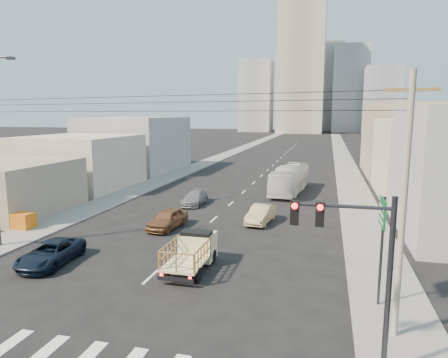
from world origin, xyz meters
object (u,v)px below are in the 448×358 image
at_px(green_sign, 382,225).
at_px(crate_stack, 21,220).
at_px(sedan_brown, 168,219).
at_px(sedan_grey, 195,198).
at_px(navy_pickup, 51,253).
at_px(sedan_tan, 261,214).
at_px(utility_pole, 403,206).
at_px(city_bus, 290,179).
at_px(traffic_signal, 356,254).
at_px(flatbed_pickup, 192,250).

relative_size(green_sign, crate_stack, 2.78).
relative_size(sedan_brown, sedan_grey, 1.00).
height_order(navy_pickup, crate_stack, navy_pickup).
relative_size(sedan_tan, utility_pole, 0.42).
bearing_deg(utility_pole, city_bus, 103.25).
height_order(sedan_grey, traffic_signal, traffic_signal).
distance_m(navy_pickup, city_bus, 27.19).
relative_size(flatbed_pickup, sedan_brown, 1.03).
bearing_deg(traffic_signal, sedan_tan, 108.65).
xyz_separation_m(traffic_signal, crate_stack, (-22.77, 11.13, -3.39)).
bearing_deg(sedan_grey, traffic_signal, -60.79).
bearing_deg(crate_stack, sedan_grey, 48.60).
bearing_deg(sedan_brown, utility_pole, -33.18).
bearing_deg(sedan_grey, utility_pole, -54.35).
bearing_deg(city_bus, crate_stack, -127.00).
distance_m(sedan_grey, utility_pole, 25.03).
height_order(sedan_tan, green_sign, green_sign).
bearing_deg(sedan_tan, city_bus, 92.81).
bearing_deg(traffic_signal, utility_pole, 55.39).
distance_m(city_bus, traffic_signal, 31.03).
bearing_deg(navy_pickup, city_bus, 60.92).
xyz_separation_m(flatbed_pickup, sedan_grey, (-4.96, 15.13, -0.47)).
bearing_deg(sedan_grey, city_bus, 44.54).
bearing_deg(crate_stack, sedan_brown, 16.25).
xyz_separation_m(sedan_brown, traffic_signal, (12.39, -14.16, 3.35)).
bearing_deg(city_bus, green_sign, -70.51).
bearing_deg(green_sign, city_bus, 103.78).
relative_size(traffic_signal, crate_stack, 3.33).
relative_size(sedan_grey, crate_stack, 2.38).
xyz_separation_m(flatbed_pickup, navy_pickup, (-8.01, -1.33, -0.45)).
height_order(flatbed_pickup, sedan_brown, flatbed_pickup).
bearing_deg(sedan_tan, flatbed_pickup, -94.41).
relative_size(navy_pickup, crate_stack, 2.59).
relative_size(navy_pickup, sedan_brown, 1.09).
xyz_separation_m(navy_pickup, sedan_brown, (3.65, 8.40, 0.08)).
relative_size(city_bus, traffic_signal, 1.76).
relative_size(city_bus, crate_stack, 5.85).
xyz_separation_m(flatbed_pickup, green_sign, (9.42, -2.09, 2.65)).
bearing_deg(utility_pole, sedan_brown, 140.48).
bearing_deg(crate_stack, navy_pickup, -38.62).
distance_m(city_bus, sedan_grey, 11.65).
xyz_separation_m(green_sign, utility_pole, (0.34, -2.50, 1.44)).
height_order(flatbed_pickup, sedan_tan, flatbed_pickup).
bearing_deg(utility_pole, green_sign, 97.67).
distance_m(flatbed_pickup, traffic_signal, 11.12).
bearing_deg(sedan_brown, navy_pickup, -107.15).
bearing_deg(green_sign, sedan_tan, 120.34).
height_order(flatbed_pickup, traffic_signal, traffic_signal).
height_order(flatbed_pickup, crate_stack, flatbed_pickup).
xyz_separation_m(sedan_grey, green_sign, (14.39, -17.22, 3.12)).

